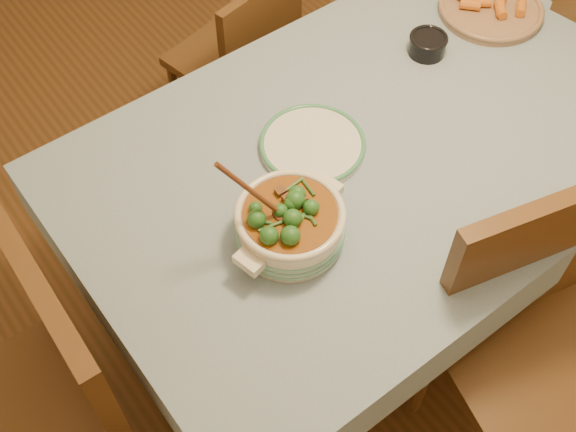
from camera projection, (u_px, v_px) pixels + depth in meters
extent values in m
plane|color=#432B13|center=(357.00, 285.00, 2.56)|extent=(4.50, 4.50, 0.00)
cube|color=brown|center=(377.00, 152.00, 1.97)|extent=(1.60, 1.00, 0.05)
cube|color=#7E91A4|center=(378.00, 145.00, 1.95)|extent=(1.68, 1.08, 0.01)
cylinder|color=brown|center=(94.00, 255.00, 2.22)|extent=(0.07, 0.07, 0.70)
cylinder|color=brown|center=(438.00, 59.00, 2.73)|extent=(0.07, 0.07, 0.70)
cylinder|color=beige|center=(290.00, 226.00, 1.73)|extent=(0.31, 0.31, 0.10)
torus|color=beige|center=(290.00, 214.00, 1.69)|extent=(0.26, 0.26, 0.02)
cube|color=beige|center=(328.00, 186.00, 1.78)|extent=(0.06, 0.08, 0.03)
cube|color=beige|center=(249.00, 262.00, 1.65)|extent=(0.06, 0.08, 0.03)
cylinder|color=brown|center=(290.00, 216.00, 1.69)|extent=(0.23, 0.23, 0.02)
cylinder|color=silver|center=(312.00, 145.00, 1.93)|extent=(0.33, 0.33, 0.02)
torus|color=#3D885B|center=(313.00, 143.00, 1.92)|extent=(0.29, 0.29, 0.01)
cylinder|color=black|center=(427.00, 45.00, 2.13)|extent=(0.13, 0.13, 0.06)
torus|color=black|center=(429.00, 38.00, 2.11)|extent=(0.11, 0.11, 0.01)
cylinder|color=black|center=(428.00, 41.00, 2.12)|extent=(0.09, 0.09, 0.01)
cylinder|color=#9B7756|center=(490.00, 10.00, 2.25)|extent=(0.42, 0.42, 0.02)
torus|color=#9B7756|center=(491.00, 7.00, 2.24)|extent=(0.33, 0.33, 0.02)
cube|color=#523419|center=(230.00, 58.00, 2.66)|extent=(0.44, 0.44, 0.04)
cube|color=#523419|center=(262.00, 36.00, 2.44)|extent=(0.37, 0.11, 0.40)
cylinder|color=#523419|center=(233.00, 58.00, 2.96)|extent=(0.04, 0.04, 0.40)
cylinder|color=#523419|center=(176.00, 99.00, 2.82)|extent=(0.04, 0.04, 0.40)
cylinder|color=#523419|center=(291.00, 94.00, 2.83)|extent=(0.04, 0.04, 0.40)
cylinder|color=#523419|center=(234.00, 140.00, 2.70)|extent=(0.04, 0.04, 0.40)
cube|color=#523419|center=(543.00, 375.00, 1.85)|extent=(0.55, 0.55, 0.04)
cube|color=#523419|center=(523.00, 262.00, 1.76)|extent=(0.45, 0.15, 0.49)
cylinder|color=#523419|center=(424.00, 376.00, 2.10)|extent=(0.04, 0.04, 0.49)
cylinder|color=#523419|center=(537.00, 328.00, 2.19)|extent=(0.04, 0.04, 0.49)
cylinder|color=#523419|center=(568.00, 78.00, 2.86)|extent=(0.04, 0.04, 0.44)
cylinder|color=#523419|center=(518.00, 126.00, 2.71)|extent=(0.04, 0.04, 0.44)
cube|color=#523419|center=(68.00, 343.00, 1.61)|extent=(0.06, 0.47, 0.50)
cylinder|color=#523419|center=(78.00, 368.00, 2.11)|extent=(0.04, 0.04, 0.50)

